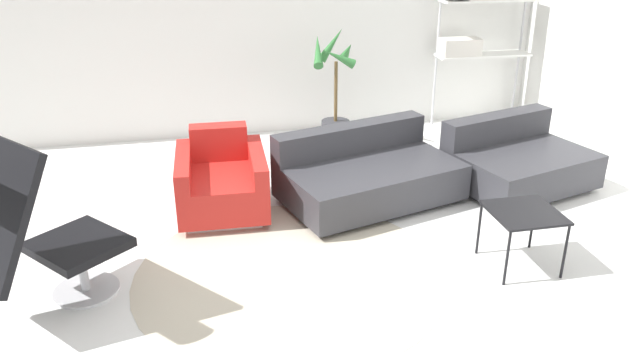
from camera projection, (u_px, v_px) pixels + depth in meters
ground_plane at (321, 258)px, 4.65m from camera, size 12.00×12.00×0.00m
wall_back at (264, 8)px, 6.73m from camera, size 12.00×0.09×2.80m
round_rug at (291, 273)px, 4.45m from camera, size 2.23×2.23×0.01m
lounge_chair at (16, 216)px, 3.71m from camera, size 1.10×1.06×1.25m
armchair_red at (222, 183)px, 5.29m from camera, size 0.76×0.89×0.67m
couch_low at (367, 176)px, 5.49m from camera, size 1.69×1.29×0.61m
couch_second at (517, 163)px, 5.77m from camera, size 1.40×1.20×0.61m
side_table at (524, 216)px, 4.41m from camera, size 0.48×0.48×0.44m
potted_plant at (334, 105)px, 6.64m from camera, size 0.45×0.46×1.28m
shelf_unit at (478, 19)px, 6.97m from camera, size 1.10×0.28×2.08m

